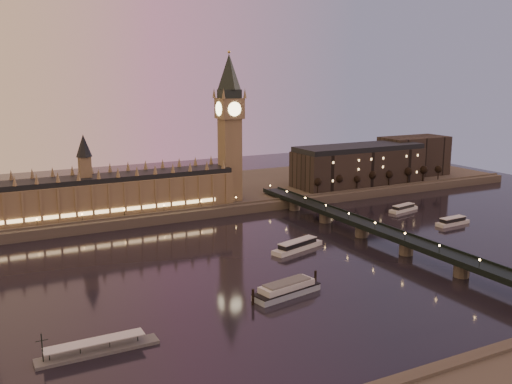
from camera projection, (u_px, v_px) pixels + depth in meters
ground at (235, 271)px, 279.23m from camera, size 700.00×700.00×0.00m
far_embankment at (178, 196)px, 435.31m from camera, size 560.00×130.00×6.00m
palace_of_westminster at (96, 191)px, 361.50m from camera, size 180.00×26.62×52.00m
big_ben at (230, 119)px, 395.51m from camera, size 17.68×17.68×104.00m
westminster_bridge at (382, 236)px, 319.65m from camera, size 13.20×260.00×15.30m
city_block at (378, 162)px, 476.63m from camera, size 155.00×45.00×34.00m
bare_tree_0 at (320, 183)px, 426.14m from camera, size 5.71×5.71×11.61m
bare_tree_1 at (338, 181)px, 433.81m from camera, size 5.71×5.71×11.61m
bare_tree_2 at (356, 179)px, 441.48m from camera, size 5.71×5.71×11.61m
bare_tree_3 at (373, 177)px, 449.15m from camera, size 5.71×5.71×11.61m
bare_tree_4 at (390, 175)px, 456.82m from camera, size 5.71×5.71×11.61m
bare_tree_5 at (406, 173)px, 464.49m from camera, size 5.71×5.71×11.61m
bare_tree_6 at (422, 172)px, 472.16m from camera, size 5.71×5.71×11.61m
bare_tree_7 at (437, 170)px, 479.83m from camera, size 5.71×5.71×11.61m
cruise_boat_a at (298, 246)px, 312.09m from camera, size 34.70×17.11×5.45m
cruise_boat_b at (403, 208)px, 399.96m from camera, size 25.91×11.55×4.64m
cruise_boat_c at (453, 221)px, 363.82m from camera, size 25.05×8.23×4.94m
moored_barge at (287, 289)px, 248.13m from camera, size 36.83×15.16×6.87m
pontoon_pier at (98, 350)px, 197.36m from camera, size 42.12×7.02×11.23m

